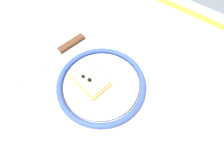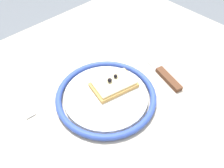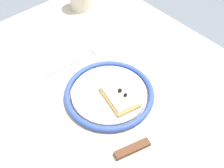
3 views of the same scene
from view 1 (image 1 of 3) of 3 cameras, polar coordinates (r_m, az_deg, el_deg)
The scene contains 7 objects.
ground_plane at distance 1.32m, azimuth -0.65°, elevation -15.20°, with size 6.00×6.00×0.00m, color slate.
dining_table at distance 0.67m, azimuth -1.25°, elevation -2.80°, with size 1.02×0.86×0.78m.
plate at distance 0.56m, azimuth -3.18°, elevation -0.22°, with size 0.25×0.25×0.02m.
pizza_slice_near at distance 0.56m, azimuth -6.30°, elevation 1.40°, with size 0.12×0.09×0.03m.
knife at distance 0.65m, azimuth -13.56°, elevation 9.42°, with size 0.08×0.24×0.01m.
fork at distance 0.54m, azimuth 11.24°, elevation -10.87°, with size 0.04×0.20×0.00m.
measuring_tape at distance 0.79m, azimuth 21.09°, elevation 18.05°, with size 0.28×0.02×0.00m, color yellow.
Camera 1 is at (-0.17, 0.22, 1.29)m, focal length 32.81 mm.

